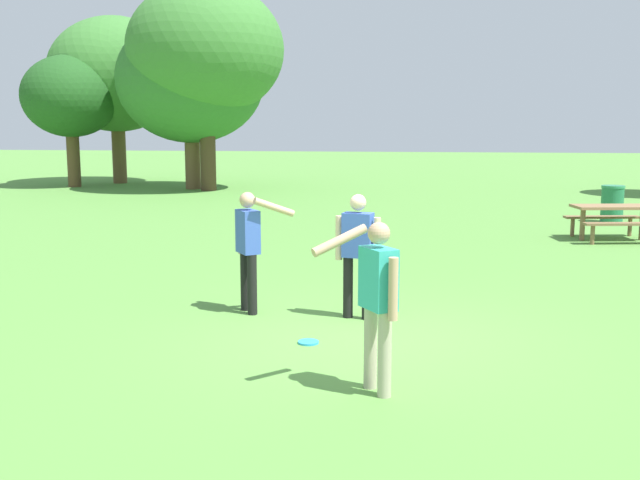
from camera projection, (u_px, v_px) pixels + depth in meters
name	position (u px, v px, depth m)	size (l,w,h in m)	color
ground_plane	(364.00, 336.00, 8.89)	(120.00, 120.00, 0.00)	#568E3D
person_thrower	(377.00, 294.00, 6.90)	(0.83, 0.52, 1.64)	#B7AD93
person_catcher	(249.00, 242.00, 9.90)	(0.83, 0.52, 1.64)	black
person_bystander	(358.00, 248.00, 9.58)	(0.60, 0.30, 1.64)	black
frisbee	(308.00, 342.00, 8.62)	(0.24, 0.24, 0.03)	#2D9EDB
picnic_table_near	(613.00, 215.00, 16.19)	(1.92, 1.69, 0.77)	olive
trash_can_further_along	(612.00, 204.00, 19.17)	(0.59, 0.59, 0.96)	#237047
tree_tall_left	(70.00, 97.00, 29.56)	(3.84, 3.84, 5.28)	brown
tree_broad_center	(116.00, 75.00, 31.29)	(5.67, 5.67, 7.03)	brown
tree_far_right	(190.00, 80.00, 28.46)	(5.69, 5.69, 6.64)	brown
tree_slender_mid	(206.00, 50.00, 27.60)	(5.89, 5.89, 7.79)	#4C3823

